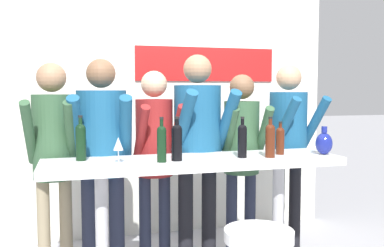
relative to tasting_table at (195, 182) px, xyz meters
The scene contains 16 objects.
back_wall 1.55m from the tasting_table, 89.77° to the left, with size 3.80×0.12×2.66m.
tasting_table is the anchor object (origin of this frame).
person_far_left 1.14m from the tasting_table, 155.50° to the left, with size 0.39×0.53×1.74m.
person_left 0.82m from the tasting_table, 145.36° to the left, with size 0.50×0.60×1.78m.
person_center_left 0.60m from the tasting_table, 111.39° to the left, with size 0.40×0.52×1.69m.
person_center 0.53m from the tasting_table, 70.76° to the left, with size 0.51×0.62×1.83m.
person_center_right 0.76m from the tasting_table, 39.99° to the left, with size 0.40×0.52×1.67m.
person_right 1.19m from the tasting_table, 26.22° to the left, with size 0.46×0.58×1.76m.
wine_bottle_0 0.37m from the tasting_table, 154.06° to the right, with size 0.08×0.08×0.31m.
wine_bottle_1 0.64m from the tasting_table, 12.20° to the right, with size 0.07×0.07×0.30m.
wine_bottle_2 0.88m from the tasting_table, behind, with size 0.07×0.07×0.32m.
wine_bottle_3 0.47m from the tasting_table, 11.50° to the right, with size 0.07×0.07×0.30m.
wine_bottle_4 0.75m from the tasting_table, ahead, with size 0.07×0.07×0.26m.
wine_bottle_5 0.43m from the tasting_table, 158.27° to the right, with size 0.07×0.07×0.31m.
wine_glass_0 0.64m from the tasting_table, behind, with size 0.07×0.07×0.18m.
decorative_vase 1.06m from the tasting_table, ahead, with size 0.13×0.13×0.22m.
Camera 1 is at (-0.87, -3.00, 1.52)m, focal length 40.00 mm.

